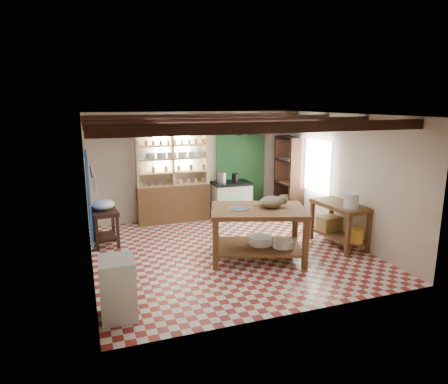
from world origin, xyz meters
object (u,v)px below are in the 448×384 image
object	(u,v)px
stove	(231,200)
white_cabinet	(118,288)
prep_table	(105,227)
work_table	(258,234)
right_counter	(339,225)
cat	(272,202)

from	to	relation	value
stove	white_cabinet	world-z (taller)	stove
stove	prep_table	world-z (taller)	stove
work_table	white_cabinet	xyz separation A→B (m)	(-2.60, -1.24, -0.07)
prep_table	right_counter	xyz separation A→B (m)	(4.38, -1.63, 0.07)
prep_table	white_cabinet	bearing A→B (deg)	-94.21
cat	right_counter	bearing A→B (deg)	12.58
work_table	stove	size ratio (longest dim) A/B	1.82
prep_table	cat	distance (m)	3.39
white_cabinet	right_counter	xyz separation A→B (m)	(4.40, 1.30, 0.03)
white_cabinet	work_table	bearing A→B (deg)	27.61
work_table	stove	world-z (taller)	work_table
cat	stove	bearing A→B (deg)	93.96
white_cabinet	cat	xyz separation A→B (m)	(2.86, 1.21, 0.65)
work_table	right_counter	distance (m)	1.80
prep_table	white_cabinet	size ratio (longest dim) A/B	0.89
white_cabinet	right_counter	size ratio (longest dim) A/B	0.67
right_counter	cat	world-z (taller)	cat
work_table	cat	world-z (taller)	cat
work_table	right_counter	size ratio (longest dim) A/B	1.38
stove	work_table	bearing A→B (deg)	-99.07
stove	right_counter	world-z (taller)	stove
prep_table	right_counter	world-z (taller)	right_counter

